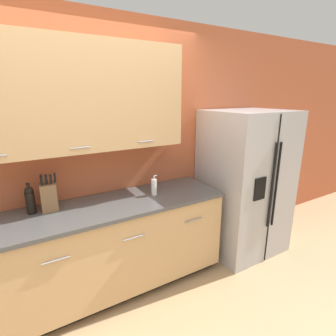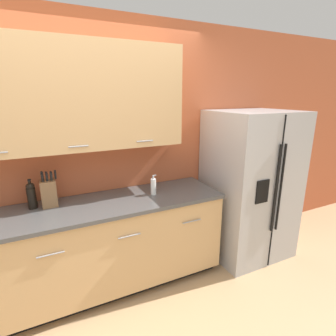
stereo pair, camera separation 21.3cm
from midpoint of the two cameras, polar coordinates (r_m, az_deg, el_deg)
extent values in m
cube|color=#BC5B38|center=(2.67, -15.01, 2.85)|extent=(10.00, 0.05, 2.60)
cube|color=tan|center=(2.40, -17.87, 14.53)|extent=(1.97, 0.32, 0.91)
cylinder|color=#99999E|center=(2.27, -16.38, 4.51)|extent=(0.16, 0.01, 0.01)
cylinder|color=#99999E|center=(2.44, -2.56, 5.86)|extent=(0.16, 0.01, 0.01)
cube|color=black|center=(2.93, -14.26, -23.41)|extent=(2.55, 0.54, 0.09)
cube|color=tan|center=(2.64, -14.74, -16.53)|extent=(2.59, 0.62, 0.79)
cube|color=#4C4C4C|center=(2.44, -15.36, -8.50)|extent=(2.62, 0.64, 0.03)
cylinder|color=#99999E|center=(2.23, -21.60, -17.21)|extent=(0.20, 0.01, 0.01)
cylinder|color=#99999E|center=(2.33, -5.71, -14.59)|extent=(0.20, 0.01, 0.01)
cylinder|color=#99999E|center=(2.58, 7.64, -11.47)|extent=(0.20, 0.01, 0.01)
cube|color=#B2B2B5|center=(3.24, 19.13, -3.50)|extent=(0.92, 0.78, 1.70)
cube|color=black|center=(3.00, 24.42, -5.65)|extent=(0.01, 0.01, 1.67)
cylinder|color=black|center=(2.93, 24.37, -4.32)|extent=(0.02, 0.02, 0.94)
cylinder|color=black|center=(2.99, 25.24, -4.08)|extent=(0.02, 0.02, 0.94)
cube|color=black|center=(2.82, 21.92, -4.85)|extent=(0.16, 0.01, 0.24)
cube|color=olive|center=(2.49, -22.29, -5.21)|extent=(0.13, 0.11, 0.24)
cylinder|color=black|center=(2.46, -23.52, -1.65)|extent=(0.02, 0.04, 0.09)
cylinder|color=black|center=(2.43, -23.46, -2.07)|extent=(0.02, 0.03, 0.07)
cylinder|color=black|center=(2.46, -22.70, -1.62)|extent=(0.02, 0.03, 0.08)
cylinder|color=black|center=(2.43, -22.64, -1.91)|extent=(0.02, 0.03, 0.08)
cylinder|color=black|center=(2.46, -21.89, -1.53)|extent=(0.01, 0.03, 0.08)
cylinder|color=black|center=(2.43, -21.83, -1.76)|extent=(0.02, 0.04, 0.08)
cylinder|color=black|center=(2.46, -21.09, -1.38)|extent=(0.02, 0.03, 0.09)
cylinder|color=black|center=(2.52, -25.40, -6.00)|extent=(0.07, 0.07, 0.19)
sphere|color=black|center=(2.49, -25.69, -3.71)|extent=(0.07, 0.07, 0.07)
cylinder|color=black|center=(2.48, -25.74, -3.30)|extent=(0.02, 0.02, 0.06)
cylinder|color=black|center=(2.47, -25.85, -2.42)|extent=(0.03, 0.03, 0.02)
cylinder|color=white|center=(2.59, -0.85, -4.11)|extent=(0.05, 0.05, 0.16)
cylinder|color=#B2B2B5|center=(2.56, -0.86, -2.05)|extent=(0.02, 0.02, 0.04)
cylinder|color=#B2B2B5|center=(2.56, -0.54, -1.63)|extent=(0.03, 0.01, 0.01)
camera|label=1|loc=(0.11, -87.67, 0.66)|focal=28.00mm
camera|label=2|loc=(0.11, 92.33, -0.66)|focal=28.00mm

